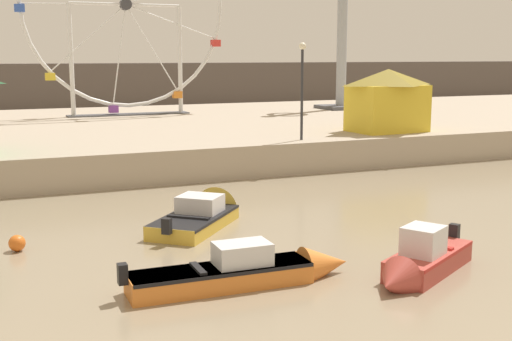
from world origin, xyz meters
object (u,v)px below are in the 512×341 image
Objects in this scene: motorboat_mustard_yellow at (206,213)px; motorboat_faded_red at (420,262)px; motorboat_orange_hull at (252,270)px; drop_tower_steel_tower at (343,9)px; mooring_buoy_orange at (17,243)px; promenade_lamp_near at (302,77)px; ferris_wheel_white_frame at (126,8)px; carnival_booth_yellow_awning at (387,99)px.

motorboat_faded_red is at bearing -115.29° from motorboat_mustard_yellow.
motorboat_orange_hull is 34.09m from drop_tower_steel_tower.
mooring_buoy_orange is at bearing 141.97° from motorboat_mustard_yellow.
motorboat_orange_hull reaches higher than motorboat_mustard_yellow.
promenade_lamp_near is at bearing -135.79° from motorboat_faded_red.
motorboat_mustard_yellow is 29.05m from drop_tower_steel_tower.
drop_tower_steel_tower is 18.38m from promenade_lamp_near.
drop_tower_steel_tower is 31.32× the size of mooring_buoy_orange.
motorboat_mustard_yellow reaches higher than mooring_buoy_orange.
motorboat_faded_red reaches higher than motorboat_mustard_yellow.
motorboat_mustard_yellow is at bearing 9.79° from mooring_buoy_orange.
motorboat_faded_red reaches higher than mooring_buoy_orange.
mooring_buoy_orange is at bearing -109.53° from ferris_wheel_white_frame.
motorboat_orange_hull is at bearing -123.96° from drop_tower_steel_tower.
motorboat_mustard_yellow is 15.31m from carnival_booth_yellow_awning.
carnival_booth_yellow_awning reaches higher than mooring_buoy_orange.
ferris_wheel_white_frame is 26.35m from mooring_buoy_orange.
promenade_lamp_near is (4.25, -15.54, -3.83)m from ferris_wheel_white_frame.
carnival_booth_yellow_awning is at bearing -111.35° from drop_tower_steel_tower.
motorboat_mustard_yellow is 7.51m from motorboat_faded_red.
mooring_buoy_orange is (-5.62, -0.97, -0.07)m from motorboat_mustard_yellow.
motorboat_orange_hull is (-0.92, -5.80, 0.04)m from motorboat_mustard_yellow.
mooring_buoy_orange is at bearing -135.70° from drop_tower_steel_tower.
ferris_wheel_white_frame is 17.93m from carnival_booth_yellow_awning.
drop_tower_steel_tower is (14.81, -1.06, 0.26)m from ferris_wheel_white_frame.
ferris_wheel_white_frame reaches higher than promenade_lamp_near.
mooring_buoy_orange is (-23.23, -22.67, -8.03)m from drop_tower_steel_tower.
motorboat_mustard_yellow is 9.74× the size of mooring_buoy_orange.
carnival_booth_yellow_awning is at bearing -13.49° from motorboat_mustard_yellow.
motorboat_faded_red is at bearing -106.41° from promenade_lamp_near.
promenade_lamp_near is (7.96, 13.02, 3.83)m from motorboat_orange_hull.
motorboat_faded_red is 10.38m from mooring_buoy_orange.
ferris_wheel_white_frame is 14.85m from drop_tower_steel_tower.
promenade_lamp_near is (-10.56, -14.48, -4.09)m from drop_tower_steel_tower.
ferris_wheel_white_frame is (2.80, 22.76, 7.71)m from motorboat_mustard_yellow.
drop_tower_steel_tower reaches higher than carnival_booth_yellow_awning.
ferris_wheel_white_frame is at bearing 120.54° from carnival_booth_yellow_awning.
carnival_booth_yellow_awning reaches higher than motorboat_faded_red.
promenade_lamp_near reaches higher than motorboat_mustard_yellow.
mooring_buoy_orange is at bearing 135.99° from motorboat_orange_hull.
motorboat_faded_red is at bearing -89.85° from ferris_wheel_white_frame.
drop_tower_steel_tower is at bearing 3.14° from motorboat_mustard_yellow.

